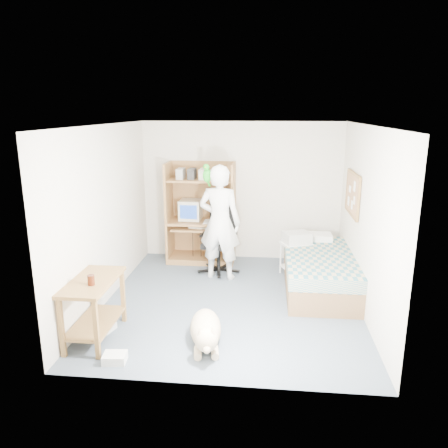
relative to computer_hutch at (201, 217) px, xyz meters
name	(u,v)px	position (x,y,z in m)	size (l,w,h in m)	color
floor	(231,301)	(0.70, -1.74, -0.82)	(4.00, 4.00, 0.00)	#46525F
wall_back	(241,192)	(0.70, 0.26, 0.43)	(3.60, 0.02, 2.50)	beige
wall_right	(366,221)	(2.50, -1.74, 0.43)	(0.02, 4.00, 2.50)	beige
wall_left	(106,215)	(-1.10, -1.74, 0.43)	(0.02, 4.00, 2.50)	beige
ceiling	(232,125)	(0.70, -1.74, 1.68)	(3.60, 4.00, 0.02)	white
computer_hutch	(201,217)	(0.00, 0.00, 0.00)	(1.20, 0.63, 1.80)	brown
bed	(319,271)	(2.00, -1.12, -0.53)	(1.02, 2.02, 0.66)	brown
side_desk	(94,300)	(-0.85, -2.94, -0.33)	(0.50, 1.00, 0.75)	brown
corkboard	(353,194)	(2.47, -0.84, 0.63)	(0.04, 0.94, 0.66)	#936742
office_chair	(220,248)	(0.39, -0.50, -0.42)	(0.64, 0.64, 1.13)	black
person	(220,223)	(0.43, -0.81, 0.12)	(0.68, 0.45, 1.87)	white
parrot	(207,174)	(0.23, -0.80, 0.89)	(0.14, 0.24, 0.38)	#148A15
dog	(206,330)	(0.50, -2.96, -0.63)	(0.49, 1.14, 0.43)	#CCAE89
printer_cart	(296,254)	(1.68, -0.58, -0.45)	(0.58, 0.53, 0.56)	white
printer	(297,238)	(1.68, -0.58, -0.17)	(0.42, 0.32, 0.18)	#BABAB5
crt_monitor	(191,210)	(-0.20, 0.01, 0.13)	(0.39, 0.41, 0.36)	beige
keyboard	(202,227)	(0.03, -0.16, -0.15)	(0.45, 0.16, 0.03)	beige
pencil_cup	(218,219)	(0.32, -0.09, 0.00)	(0.08, 0.08, 0.12)	yellow
drink_glass	(91,280)	(-0.80, -3.08, -0.01)	(0.08, 0.08, 0.12)	#3C1609
floor_box_a	(115,358)	(-0.44, -3.44, -0.77)	(0.25, 0.20, 0.10)	white
floor_box_b	(106,327)	(-0.80, -2.76, -0.78)	(0.18, 0.22, 0.08)	#BBBBB6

